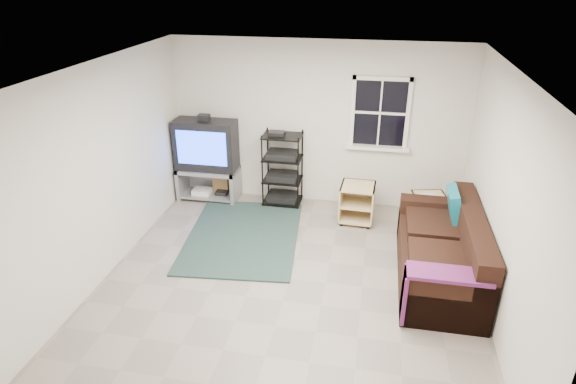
% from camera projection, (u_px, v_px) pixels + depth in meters
% --- Properties ---
extents(room, '(4.60, 4.62, 4.60)m').
position_uv_depth(room, '(380.00, 118.00, 7.26)').
color(room, gray).
rests_on(room, ground).
extents(tv_unit, '(0.99, 0.49, 1.45)m').
position_uv_depth(tv_unit, '(207.00, 153.00, 7.80)').
color(tv_unit, gray).
rests_on(tv_unit, ground).
extents(av_rack, '(0.61, 0.44, 1.22)m').
position_uv_depth(av_rack, '(283.00, 174.00, 7.73)').
color(av_rack, black).
rests_on(av_rack, ground).
extents(side_table_left, '(0.52, 0.52, 0.59)m').
position_uv_depth(side_table_left, '(357.00, 201.00, 7.31)').
color(side_table_left, '#DCC087').
rests_on(side_table_left, ground).
extents(side_table_right, '(0.55, 0.55, 0.54)m').
position_uv_depth(side_table_right, '(428.00, 209.00, 7.11)').
color(side_table_right, '#DCC087').
rests_on(side_table_right, ground).
extents(sofa, '(0.94, 2.11, 0.97)m').
position_uv_depth(sofa, '(443.00, 254.00, 5.93)').
color(sofa, black).
rests_on(sofa, ground).
extents(shag_rug, '(1.76, 2.28, 0.03)m').
position_uv_depth(shag_rug, '(243.00, 236.00, 6.97)').
color(shag_rug, '#312215').
rests_on(shag_rug, ground).
extents(paper_bag, '(0.27, 0.18, 0.37)m').
position_uv_depth(paper_bag, '(222.00, 185.00, 8.16)').
color(paper_bag, '#A48249').
rests_on(paper_bag, ground).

